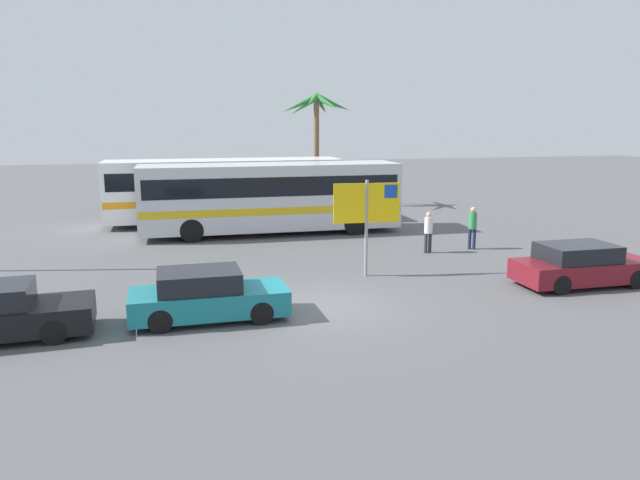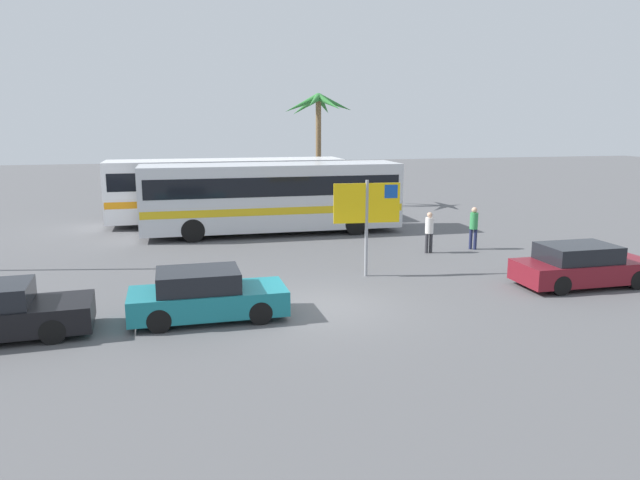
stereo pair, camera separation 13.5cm
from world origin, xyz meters
name	(u,v)px [view 2 (the right image)]	position (x,y,z in m)	size (l,w,h in m)	color
ground	(320,307)	(0.00, 0.00, 0.00)	(120.00, 120.00, 0.00)	#565659
bus_front_coach	(272,195)	(0.40, 11.23, 1.78)	(11.60, 2.71, 3.17)	silver
bus_rear_coach	(227,188)	(-1.36, 14.64, 1.78)	(11.60, 2.71, 3.17)	white
ferry_sign	(368,207)	(2.30, 2.93, 2.33)	(2.20, 0.22, 3.20)	gray
car_maroon	(582,266)	(8.46, 0.25, 0.64)	(4.30, 1.75, 1.32)	maroon
car_teal	(206,296)	(-3.13, -0.30, 0.63)	(4.05, 1.75, 1.32)	#19757F
pedestrian_by_bus	(474,225)	(7.71, 5.96, 1.01)	(0.32, 0.32, 1.71)	#1E2347
pedestrian_near_sign	(429,229)	(5.71, 5.74, 0.94)	(0.32, 0.32, 1.61)	#2D2D33
palm_tree_seaside	(318,114)	(4.40, 19.18, 5.44)	(4.23, 3.94, 6.64)	brown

